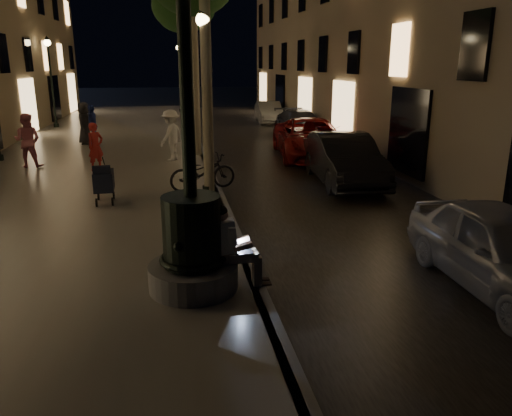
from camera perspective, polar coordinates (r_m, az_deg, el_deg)
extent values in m
plane|color=black|center=(20.63, -6.25, 6.06)|extent=(120.00, 120.00, 0.00)
cube|color=black|center=(21.03, 1.98, 6.36)|extent=(6.00, 45.00, 0.02)
cube|color=slate|center=(20.76, -17.39, 5.75)|extent=(8.00, 45.00, 0.20)
cube|color=#59595B|center=(20.62, -6.25, 6.33)|extent=(0.25, 45.00, 0.20)
cylinder|color=#59595B|center=(7.96, -7.15, -7.72)|extent=(1.40, 1.40, 0.40)
cylinder|color=black|center=(7.69, -7.34, -2.61)|extent=(0.90, 0.90, 1.10)
torus|color=black|center=(7.84, -7.22, -5.72)|extent=(1.04, 1.04, 0.10)
torus|color=black|center=(7.57, -7.45, 0.26)|extent=(0.89, 0.89, 0.09)
cylinder|color=black|center=(7.29, -7.96, 13.61)|extent=(0.20, 0.20, 3.20)
cube|color=tan|center=(7.88, -3.21, -5.57)|extent=(0.36, 0.24, 0.18)
cube|color=silver|center=(7.76, -3.68, -3.30)|extent=(0.44, 0.26, 0.56)
sphere|color=tan|center=(7.64, -3.95, -0.73)|extent=(0.21, 0.21, 0.21)
sphere|color=black|center=(7.63, -4.03, -0.45)|extent=(0.21, 0.21, 0.21)
cube|color=tan|center=(7.83, -1.40, -5.71)|extent=(0.45, 0.13, 0.14)
cube|color=tan|center=(7.99, -1.59, -5.24)|extent=(0.45, 0.13, 0.14)
cube|color=tan|center=(7.96, 0.17, -7.24)|extent=(0.13, 0.12, 0.49)
cube|color=tan|center=(8.12, -0.05, -6.75)|extent=(0.13, 0.12, 0.49)
cube|color=black|center=(8.07, 0.86, -8.69)|extent=(0.26, 0.10, 0.03)
cube|color=black|center=(8.23, 0.63, -8.18)|extent=(0.26, 0.10, 0.03)
cube|color=black|center=(7.89, -1.36, -4.93)|extent=(0.24, 0.33, 0.02)
cube|color=black|center=(7.83, -2.51, -4.26)|extent=(0.09, 0.33, 0.21)
cube|color=#B2C5FF|center=(7.83, -2.40, -4.25)|extent=(0.06, 0.30, 0.18)
cylinder|color=#6B604C|center=(13.35, -5.61, 12.24)|extent=(0.28, 0.28, 5.00)
cylinder|color=#6B604C|center=(19.32, -6.90, 13.56)|extent=(0.28, 0.28, 5.10)
cylinder|color=#6B604C|center=(25.31, -7.93, 13.91)|extent=(0.28, 0.28, 4.90)
ellipsoid|color=black|center=(25.42, -8.26, 21.92)|extent=(3.00, 3.00, 2.40)
cylinder|color=#6B604C|center=(31.30, -8.24, 14.59)|extent=(0.28, 0.28, 5.20)
ellipsoid|color=black|center=(31.42, -8.53, 21.35)|extent=(3.00, 3.00, 2.40)
cylinder|color=black|center=(13.72, -5.54, 2.18)|extent=(0.28, 0.28, 0.20)
cylinder|color=black|center=(13.37, -5.79, 10.95)|extent=(0.12, 0.12, 4.40)
sphere|color=#FFD88C|center=(13.35, -6.08, 20.60)|extent=(0.36, 0.36, 0.36)
cone|color=black|center=(13.37, -6.11, 21.67)|extent=(0.30, 0.30, 0.22)
cylinder|color=black|center=(21.55, -7.25, 7.27)|extent=(0.28, 0.28, 0.20)
cylinder|color=black|center=(21.33, -7.46, 12.85)|extent=(0.12, 0.12, 4.40)
sphere|color=#FFD88C|center=(21.32, -7.69, 18.89)|extent=(0.36, 0.36, 0.36)
cone|color=black|center=(21.34, -7.72, 19.56)|extent=(0.30, 0.30, 0.22)
cylinder|color=black|center=(29.48, -8.06, 9.63)|extent=(0.28, 0.28, 0.20)
cylinder|color=black|center=(29.32, -8.23, 13.71)|extent=(0.12, 0.12, 4.40)
sphere|color=#FFD88C|center=(29.31, -8.41, 18.10)|extent=(0.36, 0.36, 0.36)
cone|color=black|center=(29.32, -8.43, 18.59)|extent=(0.30, 0.30, 0.22)
cylinder|color=black|center=(37.43, -8.53, 10.99)|extent=(0.28, 0.28, 0.20)
cylinder|color=black|center=(37.31, -8.67, 14.20)|extent=(0.12, 0.12, 4.40)
sphere|color=#FFD88C|center=(37.30, -8.82, 17.65)|extent=(0.36, 0.36, 0.36)
cone|color=black|center=(37.31, -8.84, 18.04)|extent=(0.30, 0.30, 0.22)
cylinder|color=black|center=(20.49, -27.26, 5.13)|extent=(0.28, 0.28, 0.20)
cylinder|color=black|center=(30.09, -21.85, 8.77)|extent=(0.28, 0.28, 0.20)
cylinder|color=black|center=(29.93, -22.28, 12.75)|extent=(0.12, 0.12, 4.40)
sphere|color=#FFD88C|center=(29.93, -22.76, 17.03)|extent=(0.36, 0.36, 0.36)
cone|color=black|center=(29.94, -22.81, 17.51)|extent=(0.30, 0.30, 0.22)
cube|color=black|center=(13.08, -17.00, 3.01)|extent=(0.51, 0.81, 0.47)
cube|color=black|center=(12.66, -17.22, 4.03)|extent=(0.43, 0.20, 0.31)
cylinder|color=black|center=(12.90, -17.76, 0.59)|extent=(0.05, 0.21, 0.21)
cylinder|color=black|center=(12.87, -16.08, 0.70)|extent=(0.05, 0.21, 0.21)
cylinder|color=black|center=(13.51, -17.56, 1.29)|extent=(0.05, 0.21, 0.21)
cylinder|color=black|center=(13.49, -15.95, 1.40)|extent=(0.05, 0.21, 0.21)
cylinder|color=black|center=(13.41, -17.04, 5.16)|extent=(0.06, 0.47, 0.29)
imported|color=#95969C|center=(9.07, 26.47, -4.28)|extent=(1.70, 4.14, 1.41)
imported|color=black|center=(15.67, 9.98, 5.53)|extent=(1.92, 4.76, 1.54)
imported|color=maroon|center=(19.86, 6.30, 7.88)|extent=(3.08, 5.71, 1.52)
imported|color=#303035|center=(25.29, 5.07, 9.51)|extent=(1.98, 4.70, 1.35)
imported|color=#9A9A95|center=(31.70, 1.48, 10.89)|extent=(1.63, 4.07, 1.32)
imported|color=#AA2422|center=(17.24, -17.86, 6.68)|extent=(0.67, 0.66, 1.57)
imported|color=#D57183|center=(18.62, -24.65, 7.03)|extent=(0.98, 0.82, 1.81)
imported|color=silver|center=(18.41, -9.68, 8.21)|extent=(1.22, 1.36, 1.83)
imported|color=navy|center=(22.79, -18.19, 9.00)|extent=(0.73, 1.08, 1.71)
imported|color=#37363C|center=(23.13, -19.03, 9.15)|extent=(0.76, 0.99, 1.81)
imported|color=black|center=(13.98, -6.12, 4.11)|extent=(2.01, 1.16, 1.00)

